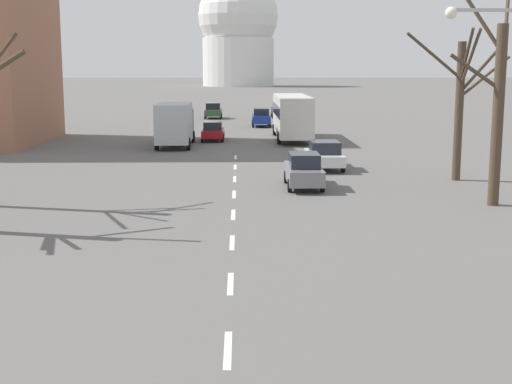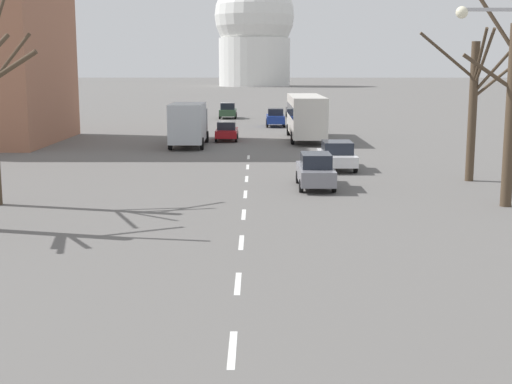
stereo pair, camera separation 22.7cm
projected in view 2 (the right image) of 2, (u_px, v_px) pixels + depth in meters
lane_stripe_1 at (229, 349)px, 14.50m from camera, size 0.16×2.00×0.01m
lane_stripe_2 at (235, 283)px, 18.93m from camera, size 0.16×2.00×0.01m
lane_stripe_3 at (238, 242)px, 23.36m from camera, size 0.16×2.00×0.01m
lane_stripe_4 at (240, 214)px, 27.79m from camera, size 0.16×2.00×0.01m
lane_stripe_5 at (242, 194)px, 32.23m from camera, size 0.16×2.00×0.01m
lane_stripe_6 at (243, 179)px, 36.66m from camera, size 0.16×2.00×0.01m
lane_stripe_7 at (244, 167)px, 41.09m from camera, size 0.16×2.00×0.01m
lane_stripe_8 at (245, 157)px, 45.52m from camera, size 0.16×2.00×0.01m
sedan_near_left at (291, 110)px, 81.36m from camera, size 1.78×4.56×1.73m
sedan_near_right at (272, 117)px, 68.95m from camera, size 1.79×3.94×1.76m
sedan_mid_centre at (225, 111)px, 80.05m from camera, size 1.92×3.86×1.75m
sedan_far_left at (223, 131)px, 55.80m from camera, size 1.73×4.13×1.51m
sedan_far_right at (334, 155)px, 40.07m from camera, size 1.95×4.51×1.59m
sedan_distant_centre at (312, 171)px, 33.88m from camera, size 1.69×4.27×1.67m
city_bus at (303, 114)px, 56.12m from camera, size 2.66×10.80×3.48m
delivery_truck at (185, 123)px, 51.45m from camera, size 2.44×7.20×3.14m
bare_tree_right_near at (471, 101)px, 35.34m from camera, size 5.70×3.33×7.52m
bare_tree_right_far at (506, 106)px, 28.90m from camera, size 3.18×2.69×8.72m
capitol_dome at (251, 31)px, 216.09m from camera, size 24.13×24.13×34.08m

